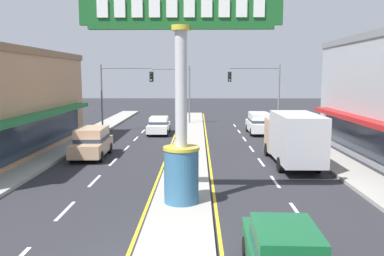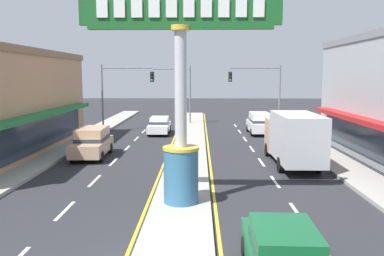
{
  "view_description": "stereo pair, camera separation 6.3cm",
  "coord_description": "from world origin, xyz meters",
  "px_view_note": "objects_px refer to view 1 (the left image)",
  "views": [
    {
      "loc": [
        0.67,
        -9.97,
        5.25
      ],
      "look_at": [
        0.36,
        9.78,
        2.6
      ],
      "focal_mm": 37.04,
      "sensor_mm": 36.0,
      "label": 1
    },
    {
      "loc": [
        0.73,
        -9.96,
        5.25
      ],
      "look_at": [
        0.36,
        9.78,
        2.6
      ],
      "focal_mm": 37.04,
      "sensor_mm": 36.0,
      "label": 2
    }
  ],
  "objects_px": {
    "traffic_light_left_side": "(121,86)",
    "sedan_near_left_lane": "(159,125)",
    "suv_far_left_oncoming": "(259,123)",
    "traffic_light_median_far": "(175,85)",
    "suv_near_right_lane": "(92,142)",
    "box_truck_mid_left_lane": "(293,137)",
    "sedan_far_right_lane": "(285,254)",
    "traffic_light_right_side": "(260,86)",
    "district_sign": "(181,106)"
  },
  "relations": [
    {
      "from": "traffic_light_right_side",
      "to": "suv_far_left_oncoming",
      "type": "distance_m",
      "value": 3.73
    },
    {
      "from": "district_sign",
      "to": "suv_far_left_oncoming",
      "type": "height_order",
      "value": "district_sign"
    },
    {
      "from": "traffic_light_left_side",
      "to": "suv_far_left_oncoming",
      "type": "bearing_deg",
      "value": -4.37
    },
    {
      "from": "district_sign",
      "to": "traffic_light_right_side",
      "type": "bearing_deg",
      "value": 73.38
    },
    {
      "from": "sedan_near_left_lane",
      "to": "suv_near_right_lane",
      "type": "bearing_deg",
      "value": -108.01
    },
    {
      "from": "district_sign",
      "to": "suv_near_right_lane",
      "type": "distance_m",
      "value": 11.69
    },
    {
      "from": "district_sign",
      "to": "box_truck_mid_left_lane",
      "type": "bearing_deg",
      "value": 49.39
    },
    {
      "from": "traffic_light_left_side",
      "to": "suv_near_right_lane",
      "type": "distance_m",
      "value": 11.76
    },
    {
      "from": "traffic_light_left_side",
      "to": "traffic_light_median_far",
      "type": "bearing_deg",
      "value": 51.98
    },
    {
      "from": "traffic_light_left_side",
      "to": "traffic_light_median_far",
      "type": "xyz_separation_m",
      "value": [
        4.67,
        5.98,
        -0.05
      ]
    },
    {
      "from": "sedan_far_right_lane",
      "to": "traffic_light_median_far",
      "type": "bearing_deg",
      "value": 98.01
    },
    {
      "from": "district_sign",
      "to": "sedan_far_right_lane",
      "type": "height_order",
      "value": "district_sign"
    },
    {
      "from": "district_sign",
      "to": "traffic_light_left_side",
      "type": "xyz_separation_m",
      "value": [
        -6.44,
        20.74,
        0.2
      ]
    },
    {
      "from": "district_sign",
      "to": "traffic_light_right_side",
      "type": "distance_m",
      "value": 22.5
    },
    {
      "from": "traffic_light_median_far",
      "to": "suv_near_right_lane",
      "type": "bearing_deg",
      "value": -104.26
    },
    {
      "from": "sedan_far_right_lane",
      "to": "traffic_light_left_side",
      "type": "bearing_deg",
      "value": 109.12
    },
    {
      "from": "district_sign",
      "to": "sedan_near_left_lane",
      "type": "relative_size",
      "value": 1.94
    },
    {
      "from": "sedan_far_right_lane",
      "to": "sedan_near_left_lane",
      "type": "height_order",
      "value": "same"
    },
    {
      "from": "suv_near_right_lane",
      "to": "sedan_far_right_lane",
      "type": "xyz_separation_m",
      "value": [
        9.0,
        -15.49,
        -0.2
      ]
    },
    {
      "from": "traffic_light_right_side",
      "to": "traffic_light_median_far",
      "type": "distance_m",
      "value": 9.69
    },
    {
      "from": "sedan_near_left_lane",
      "to": "traffic_light_left_side",
      "type": "bearing_deg",
      "value": 162.44
    },
    {
      "from": "sedan_near_left_lane",
      "to": "box_truck_mid_left_lane",
      "type": "xyz_separation_m",
      "value": [
        9.0,
        -12.43,
        0.91
      ]
    },
    {
      "from": "suv_near_right_lane",
      "to": "traffic_light_median_far",
      "type": "bearing_deg",
      "value": 75.74
    },
    {
      "from": "traffic_light_right_side",
      "to": "sedan_near_left_lane",
      "type": "relative_size",
      "value": 1.44
    },
    {
      "from": "traffic_light_median_far",
      "to": "suv_near_right_lane",
      "type": "distance_m",
      "value": 18.1
    },
    {
      "from": "district_sign",
      "to": "sedan_far_right_lane",
      "type": "bearing_deg",
      "value": -64.74
    },
    {
      "from": "traffic_light_median_far",
      "to": "box_truck_mid_left_lane",
      "type": "distance_m",
      "value": 21.23
    },
    {
      "from": "traffic_light_left_side",
      "to": "district_sign",
      "type": "bearing_deg",
      "value": -72.76
    },
    {
      "from": "suv_far_left_oncoming",
      "to": "traffic_light_left_side",
      "type": "bearing_deg",
      "value": 175.63
    },
    {
      "from": "suv_near_right_lane",
      "to": "sedan_far_right_lane",
      "type": "relative_size",
      "value": 1.07
    },
    {
      "from": "district_sign",
      "to": "traffic_light_left_side",
      "type": "relative_size",
      "value": 1.35
    },
    {
      "from": "traffic_light_right_side",
      "to": "suv_near_right_lane",
      "type": "height_order",
      "value": "traffic_light_right_side"
    },
    {
      "from": "district_sign",
      "to": "box_truck_mid_left_lane",
      "type": "height_order",
      "value": "district_sign"
    },
    {
      "from": "sedan_far_right_lane",
      "to": "traffic_light_right_side",
      "type": "bearing_deg",
      "value": 82.6
    },
    {
      "from": "box_truck_mid_left_lane",
      "to": "traffic_light_median_far",
      "type": "bearing_deg",
      "value": 112.04
    },
    {
      "from": "sedan_near_left_lane",
      "to": "suv_far_left_oncoming",
      "type": "distance_m",
      "value": 9.01
    },
    {
      "from": "sedan_near_left_lane",
      "to": "suv_far_left_oncoming",
      "type": "height_order",
      "value": "suv_far_left_oncoming"
    },
    {
      "from": "traffic_light_median_far",
      "to": "suv_far_left_oncoming",
      "type": "height_order",
      "value": "traffic_light_median_far"
    },
    {
      "from": "traffic_light_left_side",
      "to": "sedan_near_left_lane",
      "type": "xyz_separation_m",
      "value": [
        3.59,
        -1.13,
        -3.46
      ]
    },
    {
      "from": "sedan_near_left_lane",
      "to": "traffic_light_median_far",
      "type": "bearing_deg",
      "value": 81.3
    },
    {
      "from": "traffic_light_left_side",
      "to": "suv_far_left_oncoming",
      "type": "relative_size",
      "value": 1.35
    },
    {
      "from": "suv_far_left_oncoming",
      "to": "sedan_far_right_lane",
      "type": "bearing_deg",
      "value": -97.29
    },
    {
      "from": "traffic_light_left_side",
      "to": "box_truck_mid_left_lane",
      "type": "height_order",
      "value": "traffic_light_left_side"
    },
    {
      "from": "sedan_near_left_lane",
      "to": "suv_far_left_oncoming",
      "type": "relative_size",
      "value": 0.93
    },
    {
      "from": "suv_far_left_oncoming",
      "to": "traffic_light_median_far",
      "type": "bearing_deg",
      "value": 138.76
    },
    {
      "from": "traffic_light_right_side",
      "to": "district_sign",
      "type": "bearing_deg",
      "value": -106.62
    },
    {
      "from": "traffic_light_median_far",
      "to": "sedan_near_left_lane",
      "type": "bearing_deg",
      "value": -98.7
    },
    {
      "from": "traffic_light_right_side",
      "to": "traffic_light_median_far",
      "type": "bearing_deg",
      "value": 147.83
    },
    {
      "from": "sedan_far_right_lane",
      "to": "district_sign",
      "type": "bearing_deg",
      "value": 115.26
    },
    {
      "from": "district_sign",
      "to": "suv_near_right_lane",
      "type": "relative_size",
      "value": 1.79
    }
  ]
}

